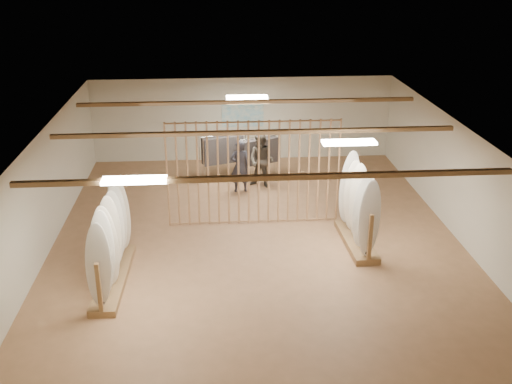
{
  "coord_description": "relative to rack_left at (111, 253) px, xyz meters",
  "views": [
    {
      "loc": [
        -1.02,
        -13.52,
        6.75
      ],
      "look_at": [
        0.0,
        0.0,
        1.2
      ],
      "focal_mm": 42.0,
      "sensor_mm": 36.0,
      "label": 1
    }
  ],
  "objects": [
    {
      "name": "rack_left",
      "position": [
        0.0,
        0.0,
        0.0
      ],
      "size": [
        0.63,
        2.87,
        2.0
      ],
      "rotation": [
        0.0,
        0.0,
        -0.03
      ],
      "color": "olive",
      "rests_on": "floor"
    },
    {
      "name": "shopper_a",
      "position": [
        3.01,
        5.0,
        0.21
      ],
      "size": [
        0.68,
        0.48,
        1.79
      ],
      "primitive_type": "imported",
      "rotation": [
        0.0,
        0.0,
        3.2
      ],
      "color": "#282830",
      "rests_on": "floor"
    },
    {
      "name": "wall_front",
      "position": [
        3.26,
        -4.04,
        0.71
      ],
      "size": [
        12.0,
        0.0,
        12.0
      ],
      "primitive_type": "plane",
      "rotation": [
        -1.57,
        0.0,
        0.0
      ],
      "color": "beige",
      "rests_on": "ground"
    },
    {
      "name": "floor",
      "position": [
        3.26,
        1.96,
        -0.69
      ],
      "size": [
        12.0,
        12.0,
        0.0
      ],
      "primitive_type": "plane",
      "color": "#9F714C",
      "rests_on": "ground"
    },
    {
      "name": "clothing_rack_a",
      "position": [
        2.53,
        6.08,
        0.27
      ],
      "size": [
        1.32,
        0.76,
        1.48
      ],
      "rotation": [
        0.0,
        0.0,
        0.35
      ],
      "color": "silver",
      "rests_on": "floor"
    },
    {
      "name": "poster",
      "position": [
        3.26,
        7.94,
        0.91
      ],
      "size": [
        1.4,
        0.03,
        0.9
      ],
      "primitive_type": "cube",
      "color": "#389AC4",
      "rests_on": "ground"
    },
    {
      "name": "rack_right",
      "position": [
        5.67,
        1.34,
        0.03
      ],
      "size": [
        0.65,
        2.24,
        2.12
      ],
      "rotation": [
        0.0,
        0.0,
        0.03
      ],
      "color": "olive",
      "rests_on": "floor"
    },
    {
      "name": "wall_back",
      "position": [
        3.26,
        7.96,
        0.71
      ],
      "size": [
        12.0,
        0.0,
        12.0
      ],
      "primitive_type": "plane",
      "rotation": [
        1.57,
        0.0,
        0.0
      ],
      "color": "beige",
      "rests_on": "ground"
    },
    {
      "name": "ceiling_slats",
      "position": [
        3.26,
        1.96,
        2.03
      ],
      "size": [
        9.5,
        6.12,
        0.1
      ],
      "primitive_type": "cube",
      "color": "olive",
      "rests_on": "ground"
    },
    {
      "name": "bamboo_partition",
      "position": [
        3.26,
        2.76,
        0.71
      ],
      "size": [
        4.45,
        0.05,
        2.78
      ],
      "color": "#A87C51",
      "rests_on": "ground"
    },
    {
      "name": "clothing_rack_b",
      "position": [
        3.65,
        6.01,
        0.22
      ],
      "size": [
        1.24,
        0.77,
        1.39
      ],
      "rotation": [
        0.0,
        0.0,
        0.4
      ],
      "color": "silver",
      "rests_on": "floor"
    },
    {
      "name": "wall_left",
      "position": [
        -1.74,
        1.96,
        0.71
      ],
      "size": [
        0.0,
        12.0,
        12.0
      ],
      "primitive_type": "plane",
      "rotation": [
        1.57,
        0.0,
        1.57
      ],
      "color": "beige",
      "rests_on": "ground"
    },
    {
      "name": "light_panels",
      "position": [
        3.26,
        1.96,
        2.05
      ],
      "size": [
        1.2,
        0.35,
        0.06
      ],
      "primitive_type": "cube",
      "color": "white",
      "rests_on": "ground"
    },
    {
      "name": "shopper_b",
      "position": [
        3.68,
        5.31,
        0.26
      ],
      "size": [
        1.14,
        1.05,
        1.89
      ],
      "primitive_type": "imported",
      "rotation": [
        0.0,
        0.0,
        -0.49
      ],
      "color": "#403A31",
      "rests_on": "floor"
    },
    {
      "name": "ceiling",
      "position": [
        3.26,
        1.96,
        2.11
      ],
      "size": [
        12.0,
        12.0,
        0.0
      ],
      "primitive_type": "plane",
      "rotation": [
        3.14,
        0.0,
        0.0
      ],
      "color": "gray",
      "rests_on": "ground"
    },
    {
      "name": "wall_right",
      "position": [
        8.26,
        1.96,
        0.71
      ],
      "size": [
        0.0,
        12.0,
        12.0
      ],
      "primitive_type": "plane",
      "rotation": [
        1.57,
        0.0,
        -1.57
      ],
      "color": "beige",
      "rests_on": "ground"
    }
  ]
}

